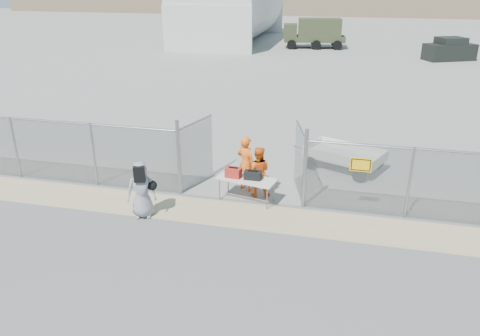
% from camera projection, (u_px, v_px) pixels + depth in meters
% --- Properties ---
extents(ground, '(160.00, 160.00, 0.00)m').
position_uv_depth(ground, '(224.00, 231.00, 13.09)').
color(ground, '#545454').
extents(tarmac_inside, '(160.00, 80.00, 0.01)m').
position_uv_depth(tarmac_inside, '(325.00, 41.00, 50.86)').
color(tarmac_inside, gray).
rests_on(tarmac_inside, ground).
extents(dirt_strip, '(44.00, 1.60, 0.01)m').
position_uv_depth(dirt_strip, '(232.00, 214.00, 13.98)').
color(dirt_strip, tan).
rests_on(dirt_strip, ground).
extents(chain_link_fence, '(40.00, 0.20, 2.20)m').
position_uv_depth(chain_link_fence, '(240.00, 168.00, 14.47)').
color(chain_link_fence, gray).
rests_on(chain_link_fence, ground).
extents(quonset_hangar, '(9.00, 18.00, 8.00)m').
position_uv_depth(quonset_hangar, '(231.00, 2.00, 49.68)').
color(quonset_hangar, silver).
rests_on(quonset_hangar, ground).
extents(folding_table, '(1.94, 1.12, 0.78)m').
position_uv_depth(folding_table, '(247.00, 190.00, 14.69)').
color(folding_table, silver).
rests_on(folding_table, ground).
extents(orange_bag, '(0.51, 0.37, 0.30)m').
position_uv_depth(orange_bag, '(233.00, 173.00, 14.58)').
color(orange_bag, red).
rests_on(orange_bag, folding_table).
extents(black_duffel, '(0.53, 0.31, 0.25)m').
position_uv_depth(black_duffel, '(253.00, 175.00, 14.45)').
color(black_duffel, black).
rests_on(black_duffel, folding_table).
extents(security_worker_left, '(0.81, 0.69, 1.87)m').
position_uv_depth(security_worker_left, '(246.00, 163.00, 15.26)').
color(security_worker_left, orange).
rests_on(security_worker_left, ground).
extents(security_worker_right, '(0.89, 0.73, 1.67)m').
position_uv_depth(security_worker_right, '(258.00, 172.00, 14.87)').
color(security_worker_right, orange).
rests_on(security_worker_right, ground).
extents(visitor, '(0.98, 0.80, 1.72)m').
position_uv_depth(visitor, '(142.00, 190.00, 13.57)').
color(visitor, gray).
rests_on(visitor, ground).
extents(utility_trailer, '(3.98, 3.11, 0.86)m').
position_uv_depth(utility_trailer, '(344.00, 158.00, 17.13)').
color(utility_trailer, silver).
rests_on(utility_trailer, ground).
extents(military_truck, '(6.11, 2.90, 2.80)m').
position_uv_depth(military_truck, '(315.00, 33.00, 45.49)').
color(military_truck, '#353C23').
rests_on(military_truck, ground).
extents(parked_vehicle_near, '(4.47, 3.43, 1.84)m').
position_uv_depth(parked_vehicle_near, '(450.00, 49.00, 39.07)').
color(parked_vehicle_near, black).
rests_on(parked_vehicle_near, ground).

